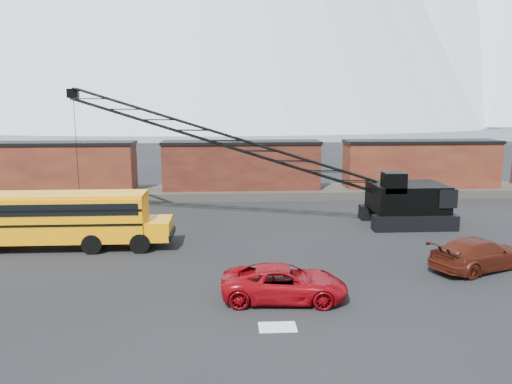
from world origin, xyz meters
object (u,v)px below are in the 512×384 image
maroon_suv (479,254)px  crawler_crane (248,148)px  school_bus (63,218)px  red_pickup (284,283)px

maroon_suv → crawler_crane: (-11.03, 10.09, 4.40)m
school_bus → red_pickup: size_ratio=2.20×
red_pickup → maroon_suv: 10.65m
school_bus → crawler_crane: size_ratio=0.46×
school_bus → maroon_suv: size_ratio=2.14×
maroon_suv → school_bus: bearing=54.5°
red_pickup → crawler_crane: bearing=8.3°
red_pickup → crawler_crane: crawler_crane is taller
maroon_suv → crawler_crane: 15.58m
school_bus → crawler_crane: bearing=25.9°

